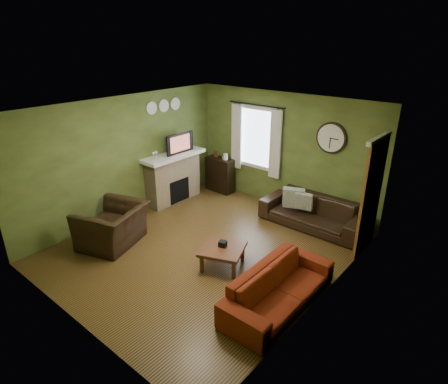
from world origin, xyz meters
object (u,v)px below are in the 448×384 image
Objects in this scene: sofa_red at (279,287)px; armchair at (113,226)px; coffee_table at (223,257)px; bookshelf at (220,175)px; sofa_brown at (312,212)px.

sofa_red is 3.40m from armchair.
sofa_red reaches higher than coffee_table.
sofa_brown is (2.72, -0.23, -0.12)m from bookshelf.
sofa_brown is 2.68m from sofa_red.
coffee_table is at bearing 90.46° from armchair.
armchair reaches higher than sofa_brown.
bookshelf is 2.73m from sofa_brown.
bookshelf reaches higher than armchair.
sofa_brown reaches higher than sofa_red.
armchair is (-3.36, -0.52, 0.09)m from sofa_red.
sofa_brown is at bearing 17.44° from sofa_red.
sofa_brown is 1.83× the size of armchair.
bookshelf is at bearing 51.60° from sofa_red.
bookshelf reaches higher than sofa_brown.
sofa_red is 1.30m from coffee_table.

